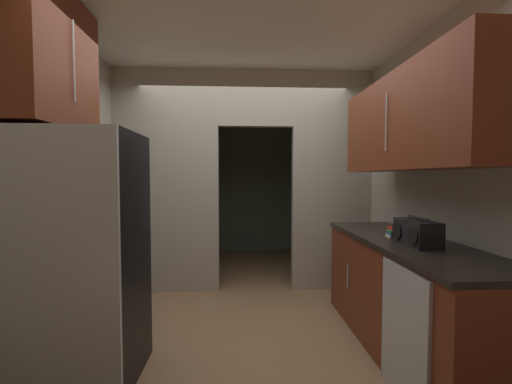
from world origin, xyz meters
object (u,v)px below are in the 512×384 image
object	(u,v)px
dishwasher	(404,335)
boombox	(417,233)
refrigerator	(78,258)
book_stack	(396,233)

from	to	relation	value
dishwasher	boombox	distance (m)	0.74
refrigerator	book_stack	size ratio (longest dim) A/B	10.15
dishwasher	refrigerator	bearing A→B (deg)	170.76
refrigerator	boombox	size ratio (longest dim) A/B	4.53
dishwasher	book_stack	bearing A→B (deg)	68.31
book_stack	boombox	bearing A→B (deg)	-87.87
dishwasher	book_stack	world-z (taller)	book_stack
dishwasher	boombox	size ratio (longest dim) A/B	2.24
boombox	book_stack	distance (m)	0.31
dishwasher	boombox	bearing A→B (deg)	53.15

